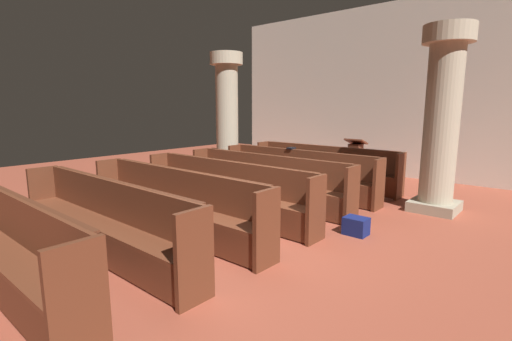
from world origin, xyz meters
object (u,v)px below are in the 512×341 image
kneeler_box_navy (356,226)px  pew_row_6 (4,241)px  pew_row_3 (225,188)px  lectern (355,164)px  pew_row_2 (266,179)px  pillar_far_side (227,114)px  pew_row_4 (173,201)px  hymn_book (291,148)px  pew_row_1 (297,171)px  pillar_aisle_side (442,118)px  pew_row_0 (323,165)px  pew_row_5 (103,217)px

kneeler_box_navy → pew_row_6: bearing=-118.5°
pew_row_3 → lectern: size_ratio=3.36×
pew_row_2 → pew_row_6: size_ratio=1.00×
pillar_far_side → lectern: pillar_far_side is taller
pew_row_4 → pillar_far_side: 4.62m
pew_row_6 → pew_row_2: bearing=90.0°
hymn_book → pew_row_3: bearing=-82.7°
pew_row_1 → hymn_book: bearing=148.9°
pillar_far_side → kneeler_box_navy: 5.26m
pew_row_1 → pillar_aisle_side: (2.60, 0.56, 1.17)m
pew_row_6 → pillar_aisle_side: size_ratio=1.14×
lectern → hymn_book: (-0.65, -1.81, 0.50)m
pew_row_1 → lectern: (0.35, 1.99, -0.04)m
pew_row_0 → pew_row_6: size_ratio=1.00×
pew_row_6 → hymn_book: 5.56m
pillar_far_side → hymn_book: size_ratio=17.51×
pew_row_2 → kneeler_box_navy: pew_row_2 is taller
lectern → pew_row_5: bearing=-93.2°
pew_row_3 → kneeler_box_navy: (2.08, 0.62, -0.36)m
pew_row_4 → lectern: bearing=86.1°
pew_row_3 → pew_row_5: 2.14m
pew_row_2 → kneeler_box_navy: size_ratio=10.84×
pew_row_0 → pew_row_2: size_ratio=1.00×
pew_row_6 → kneeler_box_navy: 4.38m
pew_row_6 → kneeler_box_navy: bearing=61.5°
pew_row_4 → pew_row_5: size_ratio=1.00×
pew_row_3 → hymn_book: 2.39m
pew_row_1 → pew_row_2: (0.00, -1.07, 0.00)m
pew_row_0 → kneeler_box_navy: bearing=-51.3°
pew_row_1 → pew_row_4: (0.00, -3.21, 0.00)m
pew_row_1 → pew_row_3: 2.14m
kneeler_box_navy → pew_row_1: bearing=143.8°
pew_row_6 → kneeler_box_navy: (2.08, 3.83, -0.36)m
pew_row_0 → hymn_book: hymn_book is taller
pew_row_5 → hymn_book: size_ratio=19.93×
pew_row_0 → pillar_aisle_side: bearing=-11.2°
pew_row_2 → hymn_book: bearing=103.4°
lectern → hymn_book: size_ratio=5.93×
pillar_far_side → kneeler_box_navy: (4.63, -1.98, -1.54)m
pew_row_2 → pew_row_4: (0.00, -2.14, 0.00)m
pew_row_3 → pew_row_1: bearing=90.0°
pew_row_0 → lectern: 0.98m
pew_row_6 → pillar_aisle_side: 6.57m
pew_row_2 → pew_row_5: (0.00, -3.21, 0.00)m
pew_row_1 → pew_row_6: bearing=-90.0°
pew_row_3 → pew_row_6: same height
pew_row_2 → pew_row_3: 1.07m
pew_row_0 → hymn_book: 1.05m
pillar_aisle_side → pillar_far_side: size_ratio=1.00×
pew_row_0 → pew_row_1: bearing=-90.0°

